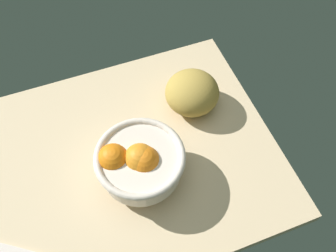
# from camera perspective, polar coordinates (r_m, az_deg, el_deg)

# --- Properties ---
(ground_plane) EXTENTS (0.78, 0.58, 0.03)m
(ground_plane) POSITION_cam_1_polar(r_m,az_deg,el_deg) (0.90, -8.38, -5.89)
(ground_plane) COLOR beige
(fruit_bowl) EXTENTS (0.20, 0.20, 0.11)m
(fruit_bowl) POSITION_cam_1_polar(r_m,az_deg,el_deg) (0.81, -4.62, -5.52)
(fruit_bowl) COLOR silver
(fruit_bowl) RESTS_ON ground
(bread_loaf) EXTENTS (0.16, 0.16, 0.10)m
(bread_loaf) POSITION_cam_1_polar(r_m,az_deg,el_deg) (0.93, 3.74, 5.18)
(bread_loaf) COLOR #B1903F
(bread_loaf) RESTS_ON ground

